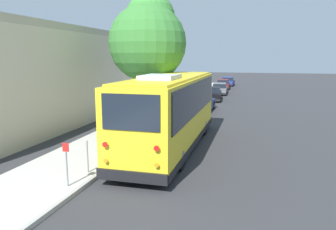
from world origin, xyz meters
TOP-DOWN VIEW (x-y plane):
  - ground_plane at (0.00, 0.00)m, footprint 160.00×160.00m
  - sidewalk_slab at (0.00, 3.20)m, footprint 80.00×3.22m
  - curb_strip at (0.00, 1.52)m, footprint 80.00×0.14m
  - shuttle_bus at (1.02, -0.06)m, footprint 10.66×2.72m
  - parked_sedan_navy at (12.03, 0.35)m, footprint 4.62×1.78m
  - parked_sedan_black at (19.31, 0.38)m, footprint 4.77×2.03m
  - parked_sedan_gray at (24.96, 0.30)m, footprint 4.48×1.87m
  - parked_sedan_maroon at (31.07, 0.52)m, footprint 4.54×1.84m
  - parked_sedan_blue at (36.76, 0.37)m, footprint 4.27×1.84m
  - street_tree at (4.91, 2.36)m, footprint 4.50×4.50m
  - sign_post_near at (-4.76, 1.92)m, footprint 0.06×0.22m
  - sign_post_far at (-3.42, 1.92)m, footprint 0.06×0.06m
  - building_backdrop at (6.55, 10.55)m, footprint 25.52×8.02m

SIDE VIEW (x-z plane):
  - ground_plane at x=0.00m, z-range 0.00..0.00m
  - sidewalk_slab at x=0.00m, z-range 0.00..0.15m
  - curb_strip at x=0.00m, z-range 0.00..0.15m
  - parked_sedan_gray at x=24.96m, z-range -0.05..1.23m
  - parked_sedan_blue at x=36.76m, z-range -0.05..1.25m
  - parked_sedan_maroon at x=31.07m, z-range -0.05..1.26m
  - parked_sedan_black at x=19.31m, z-range -0.05..1.27m
  - parked_sedan_navy at x=12.03m, z-range -0.05..1.27m
  - sign_post_far at x=-3.42m, z-range 0.15..1.33m
  - sign_post_near at x=-4.76m, z-range 0.17..1.62m
  - shuttle_bus at x=1.02m, z-range 0.14..3.72m
  - building_backdrop at x=6.55m, z-range -0.19..5.95m
  - street_tree at x=4.91m, z-range 1.46..9.33m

